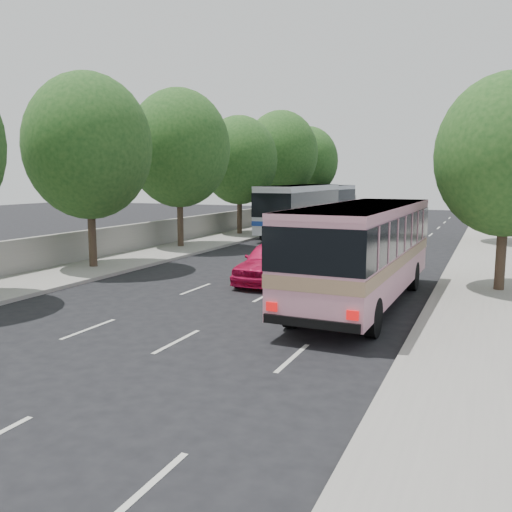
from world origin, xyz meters
The scene contains 17 objects.
ground centered at (0.00, 0.00, 0.00)m, with size 120.00×120.00×0.00m, color black.
sidewalk_left centered at (-8.50, 20.00, 0.07)m, with size 4.00×90.00×0.15m, color #9E998E.
sidewalk_right centered at (8.50, 20.00, 0.06)m, with size 4.00×90.00×0.12m, color #9E998E.
low_wall centered at (-10.30, 20.00, 0.90)m, with size 0.30×90.00×1.50m, color #9E998E.
tree_left_b centered at (-8.42, 5.94, 5.82)m, with size 5.70×5.70×8.88m.
tree_left_c centered at (-8.62, 13.94, 6.12)m, with size 6.00×6.00×9.35m.
tree_left_d centered at (-8.52, 21.94, 5.63)m, with size 5.52×5.52×8.60m.
tree_left_e centered at (-8.42, 29.94, 6.43)m, with size 6.30×6.30×9.82m.
tree_left_f centered at (-8.62, 37.94, 6.00)m, with size 5.88×5.88×9.16m.
tree_right_near centered at (8.78, 7.94, 5.20)m, with size 5.10×5.10×7.95m.
tree_right_far centered at (9.08, 23.94, 6.12)m, with size 6.00×6.00×9.35m.
pink_bus centered at (4.50, 4.00, 2.08)m, with size 2.88×10.54×3.35m.
pink_taxi centered at (0.27, 6.52, 0.84)m, with size 1.99×4.94×1.68m, color #CE1148.
white_pickup centered at (-2.00, 15.30, 0.71)m, with size 1.98×4.88×1.42m, color white.
tour_coach_front centered at (-4.51, 23.71, 2.20)m, with size 2.96×12.26×3.65m.
tour_coach_rear centered at (-6.30, 34.69, 2.07)m, with size 3.73×11.69×3.44m.
taxi_roof_sign centered at (0.27, 6.52, 1.77)m, with size 0.55×0.18×0.18m, color silver.
Camera 1 is at (8.36, -13.64, 4.25)m, focal length 38.00 mm.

